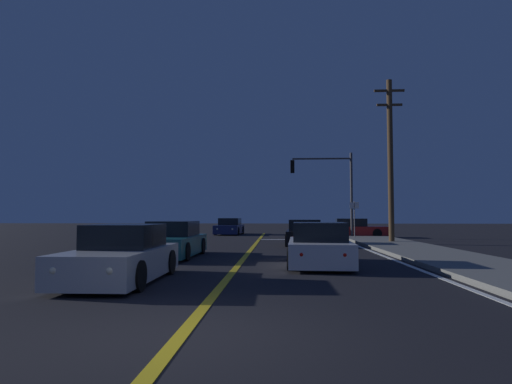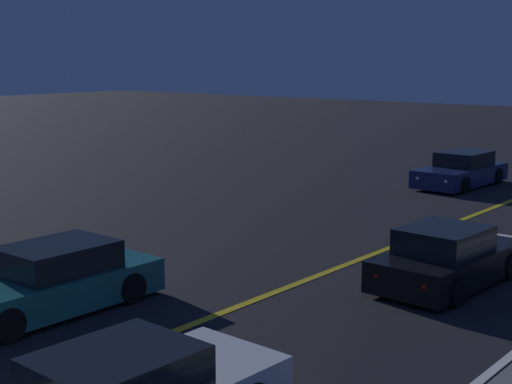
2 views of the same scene
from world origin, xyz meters
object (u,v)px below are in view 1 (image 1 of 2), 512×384
object	(u,v)px
car_lead_oncoming_silver	(122,257)
street_sign_corner	(354,214)
car_following_oncoming_black	(304,234)
car_side_waiting_white	(319,247)
traffic_signal_near_right	(329,181)
car_distant_tail_teal	(172,241)
car_parked_curb_navy	(230,227)
car_far_approaching_red	(354,229)
utility_pole_right	(390,158)

from	to	relation	value
car_lead_oncoming_silver	street_sign_corner	world-z (taller)	street_sign_corner
car_following_oncoming_black	car_side_waiting_white	xyz separation A→B (m)	(-0.09, -9.26, 0.00)
car_lead_oncoming_silver	traffic_signal_near_right	xyz separation A→B (m)	(7.25, 20.37, 3.40)
traffic_signal_near_right	car_distant_tail_teal	bearing A→B (deg)	62.04
car_parked_curb_navy	traffic_signal_near_right	size ratio (longest dim) A/B	0.80
car_far_approaching_red	street_sign_corner	distance (m)	3.94
car_side_waiting_white	car_parked_curb_navy	xyz separation A→B (m)	(-5.29, 21.98, 0.00)
car_distant_tail_teal	traffic_signal_near_right	distance (m)	16.49
traffic_signal_near_right	car_far_approaching_red	bearing A→B (deg)	-152.63
car_following_oncoming_black	car_parked_curb_navy	size ratio (longest dim) A/B	0.90
car_following_oncoming_black	car_far_approaching_red	bearing A→B (deg)	67.54
car_lead_oncoming_silver	utility_pole_right	xyz separation A→B (m)	(9.88, 14.04, 4.15)
car_parked_curb_navy	utility_pole_right	xyz separation A→B (m)	(10.20, -11.46, 4.15)
car_distant_tail_teal	utility_pole_right	bearing A→B (deg)	-141.43
car_lead_oncoming_silver	car_following_oncoming_black	bearing A→B (deg)	-111.93
car_lead_oncoming_silver	traffic_signal_near_right	bearing A→B (deg)	-109.96
car_following_oncoming_black	street_sign_corner	distance (m)	5.98
traffic_signal_near_right	utility_pole_right	world-z (taller)	utility_pole_right
car_side_waiting_white	car_lead_oncoming_silver	world-z (taller)	same
car_following_oncoming_black	car_far_approaching_red	distance (m)	9.43
street_sign_corner	traffic_signal_near_right	bearing A→B (deg)	113.67
car_parked_curb_navy	car_far_approaching_red	distance (m)	10.30
car_following_oncoming_black	utility_pole_right	xyz separation A→B (m)	(4.82, 1.26, 4.15)
car_parked_curb_navy	car_far_approaching_red	xyz separation A→B (m)	(9.41, -4.19, -0.00)
car_following_oncoming_black	utility_pole_right	bearing A→B (deg)	17.44
car_following_oncoming_black	traffic_signal_near_right	size ratio (longest dim) A/B	0.72
car_side_waiting_white	utility_pole_right	distance (m)	12.33
car_distant_tail_teal	utility_pole_right	xyz separation A→B (m)	(10.19, 7.92, 4.15)
car_side_waiting_white	utility_pole_right	xyz separation A→B (m)	(4.92, 10.52, 4.15)
car_following_oncoming_black	car_distant_tail_teal	distance (m)	8.56
car_following_oncoming_black	car_far_approaching_red	size ratio (longest dim) A/B	0.92
car_distant_tail_teal	traffic_signal_near_right	xyz separation A→B (m)	(7.56, 14.25, 3.40)
car_following_oncoming_black	car_distant_tail_teal	xyz separation A→B (m)	(-5.37, -6.66, 0.00)
car_parked_curb_navy	street_sign_corner	distance (m)	11.90
utility_pole_right	car_far_approaching_red	bearing A→B (deg)	96.27
car_following_oncoming_black	street_sign_corner	xyz separation A→B (m)	(3.42, 4.78, 1.06)
car_lead_oncoming_silver	car_far_approaching_red	bearing A→B (deg)	-113.43
car_parked_curb_navy	car_side_waiting_white	bearing A→B (deg)	105.96
car_following_oncoming_black	traffic_signal_near_right	distance (m)	8.60
car_parked_curb_navy	car_lead_oncoming_silver	bearing A→B (deg)	93.17
car_side_waiting_white	car_distant_tail_teal	size ratio (longest dim) A/B	0.95
car_side_waiting_white	street_sign_corner	xyz separation A→B (m)	(3.52, 14.05, 1.06)
car_following_oncoming_black	street_sign_corner	world-z (taller)	street_sign_corner
traffic_signal_near_right	car_side_waiting_white	bearing A→B (deg)	82.26
traffic_signal_near_right	street_sign_corner	distance (m)	3.85
car_lead_oncoming_silver	car_distant_tail_teal	xyz separation A→B (m)	(-0.31, 6.12, 0.00)
car_side_waiting_white	traffic_signal_near_right	bearing A→B (deg)	84.64
car_far_approaching_red	car_lead_oncoming_silver	world-z (taller)	same
car_parked_curb_navy	street_sign_corner	world-z (taller)	street_sign_corner
car_side_waiting_white	car_far_approaching_red	size ratio (longest dim) A/B	0.96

